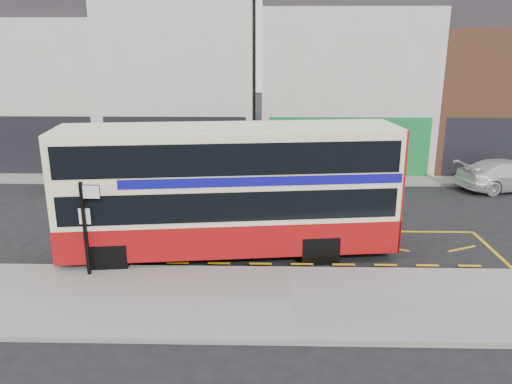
{
  "coord_description": "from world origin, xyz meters",
  "views": [
    {
      "loc": [
        -0.7,
        -14.42,
        6.73
      ],
      "look_at": [
        -1.09,
        2.0,
        1.87
      ],
      "focal_mm": 35.0,
      "sensor_mm": 36.0,
      "label": 1
    }
  ],
  "objects_px": {
    "car_silver": "(93,175)",
    "car_white": "(508,175)",
    "car_grey": "(203,174)",
    "bus_stop_post": "(86,220)",
    "double_decker_bus": "(230,189)",
    "street_tree_right": "(397,106)"
  },
  "relations": [
    {
      "from": "car_silver",
      "to": "car_white",
      "type": "bearing_deg",
      "value": -101.55
    },
    {
      "from": "car_white",
      "to": "car_grey",
      "type": "bearing_deg",
      "value": 76.27
    },
    {
      "from": "car_grey",
      "to": "car_white",
      "type": "xyz_separation_m",
      "value": [
        14.75,
        -0.03,
        0.04
      ]
    },
    {
      "from": "bus_stop_post",
      "to": "car_silver",
      "type": "bearing_deg",
      "value": 108.6
    },
    {
      "from": "car_white",
      "to": "double_decker_bus",
      "type": "bearing_deg",
      "value": 108.51
    },
    {
      "from": "double_decker_bus",
      "to": "street_tree_right",
      "type": "xyz_separation_m",
      "value": [
        8.05,
        11.29,
        1.36
      ]
    },
    {
      "from": "bus_stop_post",
      "to": "car_white",
      "type": "height_order",
      "value": "bus_stop_post"
    },
    {
      "from": "double_decker_bus",
      "to": "car_white",
      "type": "distance_m",
      "value": 15.17
    },
    {
      "from": "bus_stop_post",
      "to": "street_tree_right",
      "type": "bearing_deg",
      "value": 47.96
    },
    {
      "from": "double_decker_bus",
      "to": "bus_stop_post",
      "type": "xyz_separation_m",
      "value": [
        -4.04,
        -1.96,
        -0.38
      ]
    },
    {
      "from": "car_white",
      "to": "street_tree_right",
      "type": "height_order",
      "value": "street_tree_right"
    },
    {
      "from": "car_silver",
      "to": "bus_stop_post",
      "type": "bearing_deg",
      "value": -174.37
    },
    {
      "from": "bus_stop_post",
      "to": "car_grey",
      "type": "distance_m",
      "value": 10.29
    },
    {
      "from": "bus_stop_post",
      "to": "car_white",
      "type": "relative_size",
      "value": 0.57
    },
    {
      "from": "double_decker_bus",
      "to": "car_silver",
      "type": "xyz_separation_m",
      "value": [
        -7.21,
        7.64,
        -1.54
      ]
    },
    {
      "from": "car_grey",
      "to": "street_tree_right",
      "type": "xyz_separation_m",
      "value": [
        10.02,
        3.24,
        2.92
      ]
    },
    {
      "from": "street_tree_right",
      "to": "car_white",
      "type": "bearing_deg",
      "value": -34.63
    },
    {
      "from": "car_grey",
      "to": "car_white",
      "type": "distance_m",
      "value": 14.75
    },
    {
      "from": "double_decker_bus",
      "to": "car_grey",
      "type": "xyz_separation_m",
      "value": [
        -1.97,
        8.06,
        -1.57
      ]
    },
    {
      "from": "bus_stop_post",
      "to": "car_grey",
      "type": "bearing_deg",
      "value": 78.65
    },
    {
      "from": "double_decker_bus",
      "to": "bus_stop_post",
      "type": "distance_m",
      "value": 4.51
    },
    {
      "from": "bus_stop_post",
      "to": "car_silver",
      "type": "relative_size",
      "value": 0.68
    }
  ]
}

